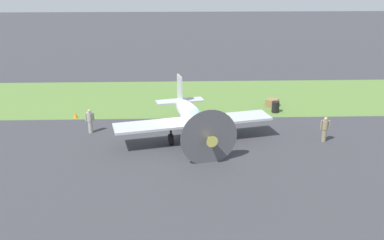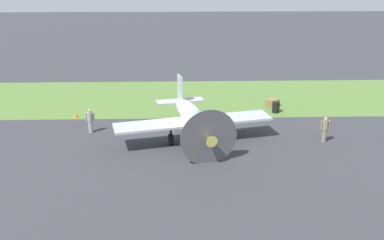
# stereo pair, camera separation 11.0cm
# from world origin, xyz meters

# --- Properties ---
(ground_plane) EXTENTS (160.00, 160.00, 0.00)m
(ground_plane) POSITION_xyz_m (0.00, 0.00, 0.00)
(ground_plane) COLOR #38383D
(grass_verge) EXTENTS (120.00, 11.00, 0.01)m
(grass_verge) POSITION_xyz_m (0.00, -9.14, 0.00)
(grass_verge) COLOR #567A38
(grass_verge) RESTS_ON ground
(airplane_lead) EXTENTS (10.65, 8.52, 3.77)m
(airplane_lead) POSITION_xyz_m (-0.41, 0.73, 1.58)
(airplane_lead) COLOR #B2B7BC
(airplane_lead) RESTS_ON ground
(ground_crew_chief) EXTENTS (0.61, 0.38, 1.73)m
(ground_crew_chief) POSITION_xyz_m (6.73, -0.87, 0.91)
(ground_crew_chief) COLOR #9E998E
(ground_crew_chief) RESTS_ON ground
(ground_crew_mechanic) EXTENTS (0.63, 0.38, 1.73)m
(ground_crew_mechanic) POSITION_xyz_m (-9.18, 1.26, 0.91)
(ground_crew_mechanic) COLOR #847A5B
(ground_crew_mechanic) RESTS_ON ground
(fuel_drum) EXTENTS (0.60, 0.60, 0.90)m
(fuel_drum) POSITION_xyz_m (-7.22, -4.82, 0.45)
(fuel_drum) COLOR black
(fuel_drum) RESTS_ON ground
(supply_crate) EXTENTS (1.23, 1.23, 0.64)m
(supply_crate) POSITION_xyz_m (-7.25, -6.28, 0.32)
(supply_crate) COLOR olive
(supply_crate) RESTS_ON ground
(runway_marker_cone) EXTENTS (0.36, 0.36, 0.44)m
(runway_marker_cone) POSITION_xyz_m (8.49, -4.04, 0.22)
(runway_marker_cone) COLOR orange
(runway_marker_cone) RESTS_ON ground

